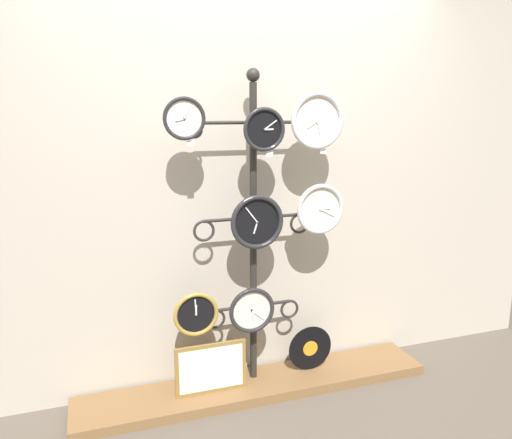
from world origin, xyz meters
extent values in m
plane|color=brown|center=(0.00, 0.00, 0.00)|extent=(12.00, 12.00, 0.00)
cube|color=#BCB2A3|center=(0.00, 0.57, 1.40)|extent=(4.40, 0.04, 2.80)
cube|color=brown|center=(0.00, 0.35, 0.03)|extent=(2.20, 0.36, 0.06)
cylinder|color=#282623|center=(0.00, 0.41, 0.01)|extent=(0.37, 0.37, 0.02)
cylinder|color=#282623|center=(0.00, 0.41, 0.94)|extent=(0.04, 0.04, 1.83)
sphere|color=#282623|center=(0.00, 0.41, 1.89)|extent=(0.08, 0.08, 0.08)
cylinder|color=#282623|center=(-0.17, 0.41, 1.63)|extent=(0.34, 0.02, 0.02)
torus|color=#282623|center=(-0.34, 0.41, 1.60)|extent=(0.09, 0.02, 0.09)
cylinder|color=#282623|center=(0.17, 0.41, 1.63)|extent=(0.34, 0.02, 0.02)
torus|color=#282623|center=(0.34, 0.41, 1.60)|extent=(0.09, 0.02, 0.09)
cylinder|color=#282623|center=(-0.15, 0.41, 1.08)|extent=(0.30, 0.02, 0.02)
torus|color=#282623|center=(-0.30, 0.41, 1.03)|extent=(0.13, 0.02, 0.13)
cylinder|color=#282623|center=(0.15, 0.41, 1.08)|extent=(0.30, 0.02, 0.02)
torus|color=#282623|center=(0.30, 0.41, 1.03)|extent=(0.13, 0.02, 0.13)
cylinder|color=#282623|center=(-0.12, 0.41, 0.53)|extent=(0.24, 0.02, 0.02)
torus|color=#282623|center=(-0.24, 0.41, 0.48)|extent=(0.12, 0.02, 0.12)
cylinder|color=#282623|center=(0.12, 0.41, 0.53)|extent=(0.24, 0.02, 0.02)
torus|color=#282623|center=(0.24, 0.41, 0.48)|extent=(0.12, 0.02, 0.12)
cylinder|color=silver|center=(-0.41, 0.31, 1.66)|extent=(0.20, 0.02, 0.20)
torus|color=#262628|center=(-0.41, 0.30, 1.66)|extent=(0.22, 0.02, 0.22)
cylinder|color=#262628|center=(-0.41, 0.30, 1.66)|extent=(0.01, 0.01, 0.01)
cube|color=silver|center=(-0.44, 0.30, 1.65)|extent=(0.05, 0.00, 0.02)
cube|color=silver|center=(-0.40, 0.29, 1.70)|extent=(0.04, 0.00, 0.08)
cylinder|color=black|center=(0.03, 0.31, 1.60)|extent=(0.22, 0.02, 0.22)
torus|color=#262628|center=(0.03, 0.30, 1.60)|extent=(0.24, 0.02, 0.24)
cylinder|color=#262628|center=(0.03, 0.30, 1.60)|extent=(0.01, 0.01, 0.01)
cube|color=silver|center=(0.05, 0.29, 1.60)|extent=(0.05, 0.00, 0.01)
cube|color=silver|center=(0.06, 0.29, 1.62)|extent=(0.07, 0.00, 0.05)
cylinder|color=silver|center=(0.35, 0.33, 1.64)|extent=(0.30, 0.02, 0.30)
torus|color=silver|center=(0.35, 0.31, 1.64)|extent=(0.33, 0.03, 0.33)
cylinder|color=silver|center=(0.35, 0.31, 1.64)|extent=(0.02, 0.01, 0.02)
cube|color=silver|center=(0.32, 0.31, 1.62)|extent=(0.06, 0.00, 0.05)
cube|color=silver|center=(0.37, 0.31, 1.59)|extent=(0.04, 0.00, 0.11)
cylinder|color=black|center=(-0.01, 0.32, 1.08)|extent=(0.29, 0.02, 0.29)
torus|color=#262628|center=(-0.01, 0.30, 1.08)|extent=(0.32, 0.03, 0.32)
cylinder|color=#262628|center=(-0.01, 0.31, 1.08)|extent=(0.02, 0.01, 0.02)
cube|color=silver|center=(-0.02, 0.30, 1.05)|extent=(0.03, 0.00, 0.07)
cube|color=silver|center=(-0.05, 0.30, 1.13)|extent=(0.07, 0.00, 0.09)
cylinder|color=silver|center=(0.38, 0.32, 1.13)|extent=(0.27, 0.02, 0.27)
torus|color=silver|center=(0.38, 0.30, 1.13)|extent=(0.30, 0.03, 0.30)
cylinder|color=silver|center=(0.38, 0.30, 1.13)|extent=(0.02, 0.01, 0.02)
cube|color=silver|center=(0.41, 0.30, 1.13)|extent=(0.07, 0.00, 0.01)
cube|color=silver|center=(0.43, 0.30, 1.11)|extent=(0.10, 0.00, 0.05)
cylinder|color=black|center=(-0.38, 0.33, 0.57)|extent=(0.24, 0.02, 0.24)
torus|color=#A58438|center=(-0.38, 0.31, 0.57)|extent=(0.26, 0.02, 0.26)
cylinder|color=#A58438|center=(-0.38, 0.31, 0.57)|extent=(0.01, 0.01, 0.01)
cube|color=silver|center=(-0.37, 0.31, 0.60)|extent=(0.01, 0.00, 0.06)
cube|color=silver|center=(-0.38, 0.31, 0.61)|extent=(0.01, 0.00, 0.09)
cylinder|color=silver|center=(-0.05, 0.31, 0.55)|extent=(0.25, 0.02, 0.25)
torus|color=#262628|center=(-0.05, 0.30, 0.55)|extent=(0.28, 0.03, 0.28)
cylinder|color=#262628|center=(-0.05, 0.30, 0.55)|extent=(0.02, 0.01, 0.02)
cube|color=silver|center=(-0.04, 0.30, 0.52)|extent=(0.02, 0.00, 0.06)
cube|color=silver|center=(-0.01, 0.30, 0.52)|extent=(0.08, 0.00, 0.07)
cylinder|color=black|center=(0.37, 0.38, 0.21)|extent=(0.29, 0.01, 0.29)
cylinder|color=orange|center=(0.37, 0.37, 0.21)|extent=(0.10, 0.00, 0.10)
cube|color=olive|center=(-0.29, 0.32, 0.21)|extent=(0.43, 0.02, 0.31)
cube|color=white|center=(-0.29, 0.31, 0.21)|extent=(0.38, 0.00, 0.26)
cube|color=white|center=(-0.38, 0.30, 1.53)|extent=(0.04, 0.00, 0.03)
cube|color=white|center=(0.06, 0.30, 1.46)|extent=(0.04, 0.00, 0.03)
cube|color=white|center=(0.40, 0.32, 1.47)|extent=(0.04, 0.00, 0.03)
camera|label=1|loc=(-0.91, -2.30, 1.70)|focal=35.00mm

